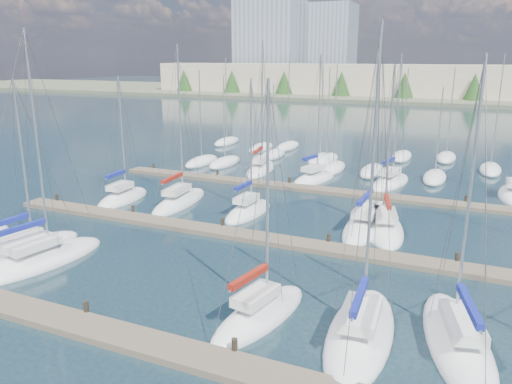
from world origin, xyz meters
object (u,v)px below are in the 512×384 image
at_px(sailboat_b, 24,252).
at_px(sailboat_n, 261,169).
at_px(sailboat_c, 40,260).
at_px(sailboat_d, 260,315).
at_px(sailboat_l, 384,228).
at_px(sailboat_j, 248,211).
at_px(sailboat_p, 390,182).
at_px(sailboat_f, 457,341).
at_px(sailboat_h, 123,198).
at_px(sailboat_o, 314,179).
at_px(sailboat_i, 179,202).
at_px(sailboat_k, 368,223).
at_px(sailboat_e, 360,333).

bearing_deg(sailboat_b, sailboat_n, 85.05).
relative_size(sailboat_b, sailboat_c, 0.81).
bearing_deg(sailboat_d, sailboat_l, 88.48).
bearing_deg(sailboat_l, sailboat_j, 167.86).
height_order(sailboat_p, sailboat_f, sailboat_p).
height_order(sailboat_h, sailboat_f, sailboat_f).
xyz_separation_m(sailboat_l, sailboat_f, (5.64, -13.75, 0.00)).
bearing_deg(sailboat_c, sailboat_o, 81.02).
height_order(sailboat_b, sailboat_h, sailboat_b).
relative_size(sailboat_o, sailboat_l, 1.06).
distance_m(sailboat_c, sailboat_j, 16.04).
relative_size(sailboat_c, sailboat_j, 1.28).
xyz_separation_m(sailboat_h, sailboat_f, (28.14, -12.43, -0.00)).
height_order(sailboat_h, sailboat_l, sailboat_l).
bearing_deg(sailboat_o, sailboat_j, -83.55).
distance_m(sailboat_b, sailboat_p, 33.50).
height_order(sailboat_i, sailboat_d, sailboat_i).
distance_m(sailboat_h, sailboat_o, 19.06).
distance_m(sailboat_c, sailboat_o, 28.44).
height_order(sailboat_n, sailboat_l, sailboat_n).
bearing_deg(sailboat_n, sailboat_i, -104.42).
relative_size(sailboat_k, sailboat_p, 1.17).
relative_size(sailboat_b, sailboat_l, 0.94).
xyz_separation_m(sailboat_j, sailboat_n, (-5.35, 14.71, 0.01)).
bearing_deg(sailboat_f, sailboat_b, 166.40).
relative_size(sailboat_i, sailboat_d, 1.15).
xyz_separation_m(sailboat_e, sailboat_k, (-2.97, 15.51, 0.00)).
xyz_separation_m(sailboat_e, sailboat_j, (-12.34, 14.42, 0.01)).
relative_size(sailboat_e, sailboat_p, 1.07).
bearing_deg(sailboat_n, sailboat_l, -51.26).
bearing_deg(sailboat_h, sailboat_k, 0.83).
xyz_separation_m(sailboat_i, sailboat_f, (22.96, -13.51, -0.01)).
bearing_deg(sailboat_n, sailboat_f, -61.82).
relative_size(sailboat_e, sailboat_h, 1.24).
height_order(sailboat_i, sailboat_c, sailboat_c).
bearing_deg(sailboat_h, sailboat_j, -0.07).
bearing_deg(sailboat_e, sailboat_b, 173.92).
bearing_deg(sailboat_i, sailboat_p, 37.76).
relative_size(sailboat_o, sailboat_f, 1.01).
xyz_separation_m(sailboat_i, sailboat_n, (1.24, 14.56, 0.00)).
relative_size(sailboat_c, sailboat_d, 1.20).
bearing_deg(sailboat_e, sailboat_i, 138.35).
bearing_deg(sailboat_o, sailboat_e, -55.39).
distance_m(sailboat_b, sailboat_o, 28.61).
bearing_deg(sailboat_c, sailboat_i, 95.60).
relative_size(sailboat_i, sailboat_j, 1.23).
relative_size(sailboat_b, sailboat_p, 0.89).
xyz_separation_m(sailboat_c, sailboat_d, (15.08, -0.66, 0.01)).
distance_m(sailboat_c, sailboat_f, 23.92).
distance_m(sailboat_c, sailboat_d, 15.10).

